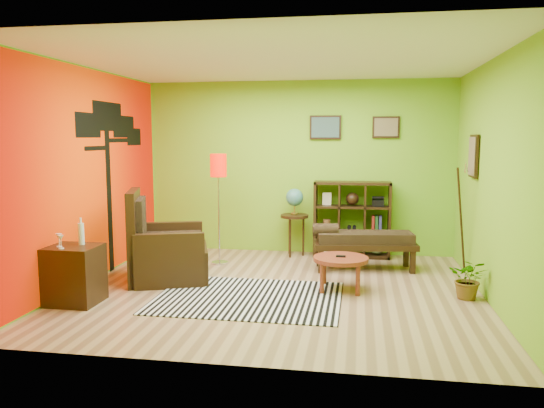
% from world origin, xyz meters
% --- Properties ---
extents(ground, '(5.00, 5.00, 0.00)m').
position_xyz_m(ground, '(0.00, 0.00, 0.00)').
color(ground, tan).
rests_on(ground, ground).
extents(room_shell, '(5.04, 4.54, 2.82)m').
position_xyz_m(room_shell, '(-0.09, 0.01, 1.80)').
color(room_shell, '#79BB1F').
rests_on(room_shell, ground).
extents(zebra_rug, '(2.19, 1.64, 0.01)m').
position_xyz_m(zebra_rug, '(-0.27, -0.39, 0.01)').
color(zebra_rug, silver).
rests_on(zebra_rug, ground).
extents(coffee_table, '(0.68, 0.68, 0.44)m').
position_xyz_m(coffee_table, '(0.79, 0.12, 0.36)').
color(coffee_table, maroon).
rests_on(coffee_table, ground).
extents(armchair, '(1.25, 1.24, 1.21)m').
position_xyz_m(armchair, '(-1.56, 0.23, 0.37)').
color(armchair, black).
rests_on(armchair, ground).
extents(side_cabinet, '(0.56, 0.51, 0.98)m').
position_xyz_m(side_cabinet, '(-2.20, -0.90, 0.34)').
color(side_cabinet, black).
rests_on(side_cabinet, ground).
extents(floor_lamp, '(0.25, 0.25, 1.65)m').
position_xyz_m(floor_lamp, '(-1.05, 1.22, 1.34)').
color(floor_lamp, silver).
rests_on(floor_lamp, ground).
extents(globe_table, '(0.44, 0.44, 1.08)m').
position_xyz_m(globe_table, '(-0.01, 1.94, 0.82)').
color(globe_table, black).
rests_on(globe_table, ground).
extents(cube_shelf, '(1.20, 0.35, 1.20)m').
position_xyz_m(cube_shelf, '(0.91, 2.03, 0.60)').
color(cube_shelf, black).
rests_on(cube_shelf, ground).
extents(bench, '(1.50, 0.71, 0.67)m').
position_xyz_m(bench, '(1.06, 1.20, 0.43)').
color(bench, black).
rests_on(bench, ground).
extents(potted_plant, '(0.58, 0.61, 0.38)m').
position_xyz_m(potted_plant, '(2.30, -0.01, 0.19)').
color(potted_plant, '#26661E').
rests_on(potted_plant, ground).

